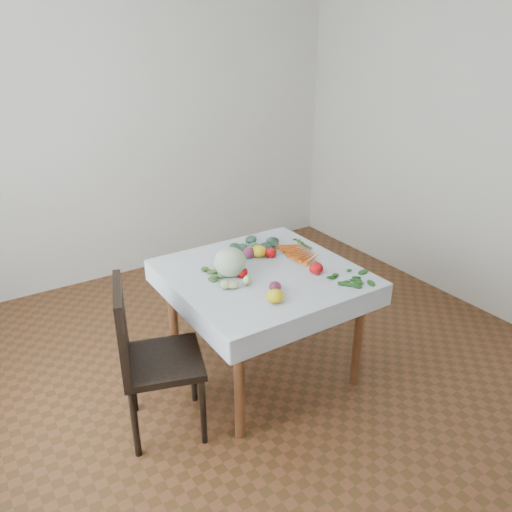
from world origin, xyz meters
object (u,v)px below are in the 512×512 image
Objects in this scene: heirloom_back at (258,251)px; carrot_bunch at (301,252)px; chair at (145,351)px; table at (262,286)px; cabbage at (230,262)px.

heirloom_back reaches higher than carrot_bunch.
chair is 1.24m from carrot_bunch.
carrot_bunch is (1.20, 0.19, 0.23)m from chair.
heirloom_back is (0.10, 0.20, 0.14)m from table.
carrot_bunch is (0.56, 0.02, -0.07)m from cabbage.
carrot_bunch is at bearing -25.19° from heirloom_back.
chair reaches higher than carrot_bunch.
table is 0.28m from cabbage.
chair is 1.02m from heirloom_back.
heirloom_back is at bearing 63.40° from table.
chair reaches higher than cabbage.
table is 5.00× the size of cabbage.
carrot_bunch is (0.26, -0.12, -0.02)m from heirloom_back.
heirloom_back reaches higher than table.
carrot_bunch is at bearing 1.85° from cabbage.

